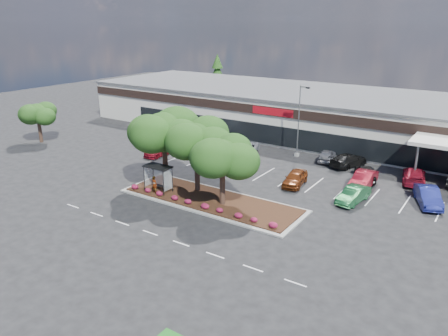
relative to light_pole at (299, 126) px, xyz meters
The scene contains 27 objects.
ground 22.14m from the light_pole, 86.88° to the right, with size 160.00×160.00×0.00m, color black.
retail_store 12.23m from the light_pole, 84.12° to the left, with size 80.40×25.20×6.25m.
landscape_island 18.18m from the light_pole, 92.62° to the right, with size 18.00×6.00×0.26m.
lane_markings 12.04m from the light_pole, 84.72° to the right, with size 33.12×20.06×0.01m.
shrub_row 20.17m from the light_pole, 92.34° to the right, with size 17.00×0.80×0.50m, color #981640, non-canonical shape.
bus_shelter 19.91m from the light_pole, 108.55° to the right, with size 2.75×1.55×2.59m.
island_tree_west 18.56m from the light_pole, 111.53° to the right, with size 7.20×7.20×7.89m, color #19340E, non-canonical shape.
island_tree_mid 16.89m from the light_pole, 101.31° to the right, with size 6.60×6.60×7.32m, color #19340E, non-canonical shape.
island_tree_east 18.08m from the light_pole, 87.82° to the right, with size 5.80×5.80×6.50m, color #19340E, non-canonical shape.
tree_west_far 35.60m from the light_pole, 157.24° to the right, with size 4.80×4.80×5.61m, color #19340E, non-canonical shape.
conifer_north_west 37.67m from the light_pole, 139.93° to the left, with size 4.40×4.40×10.00m, color #19340E.
person_waiting 20.70m from the light_pole, 108.04° to the right, with size 0.62×0.41×1.70m, color #594C47.
light_pole is the anchor object (origin of this frame).
car_0 17.69m from the light_pole, 148.04° to the right, with size 1.97×4.85×1.41m, color maroon.
car_1 11.81m from the light_pole, 148.56° to the right, with size 2.46×5.34×1.48m, color #535359.
car_2 9.80m from the light_pole, 140.57° to the right, with size 2.01×4.95×1.44m, color silver.
car_3 9.51m from the light_pole, 115.07° to the right, with size 1.96×4.82×1.40m, color #1F5723.
car_4 10.71m from the light_pole, 67.07° to the right, with size 1.81×4.50×1.53m, color maroon.
car_5 15.14m from the light_pole, 45.14° to the right, with size 1.58×4.54×1.50m, color #184F28.
car_6 12.21m from the light_pole, 31.51° to the right, with size 1.75×5.03×1.66m, color maroon.
car_7 18.20m from the light_pole, 23.80° to the right, with size 1.74×4.98×1.64m, color navy.
car_9 14.57m from the light_pole, 168.97° to the right, with size 1.72×4.93×1.62m, color #B6BAC4.
car_11 7.16m from the light_pole, 156.65° to the right, with size 2.65×5.76×1.60m, color #A6ACB3.
car_12 4.94m from the light_pole, ahead, with size 1.72×4.28×1.46m, color slate.
car_13 7.30m from the light_pole, ahead, with size 2.15×5.29×1.53m, color black.
car_14 10.75m from the light_pole, 21.54° to the right, with size 1.93×4.80×1.63m, color black.
car_15 14.55m from the light_pole, ahead, with size 2.20×5.42×1.57m, color maroon.
Camera 1 is at (20.12, -27.10, 16.42)m, focal length 35.00 mm.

